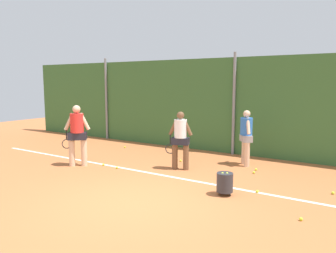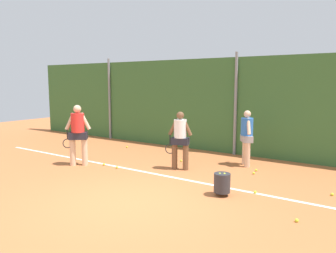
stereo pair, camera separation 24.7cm
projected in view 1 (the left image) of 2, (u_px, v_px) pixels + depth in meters
ground_plane at (175, 181)px, 8.34m from camera, size 31.08×31.08×0.00m
hedge_fence_backdrop at (236, 106)px, 11.42m from camera, size 20.20×0.25×3.29m
fence_post_left at (106, 99)px, 14.40m from camera, size 0.10×0.10×3.46m
fence_post_center at (234, 104)px, 11.26m from camera, size 0.10×0.10×3.46m
court_baseline_paint at (181, 179)px, 8.58m from camera, size 14.76×0.10×0.01m
player_foreground_near at (77, 132)px, 9.77m from camera, size 0.63×0.61×1.80m
player_midcourt at (180, 137)px, 9.37m from camera, size 0.73×0.42×1.65m
player_backcourt_far at (246, 135)px, 9.85m from camera, size 0.50×0.59×1.65m
ball_hopper at (225, 182)px, 7.30m from camera, size 0.36×0.36×0.51m
tennis_ball_1 at (103, 165)px, 9.89m from camera, size 0.07×0.07×0.07m
tennis_ball_2 at (256, 169)px, 9.35m from camera, size 0.07×0.07×0.07m
tennis_ball_3 at (125, 147)px, 12.56m from camera, size 0.07×0.07×0.07m
tennis_ball_5 at (257, 191)px, 7.49m from camera, size 0.07×0.07×0.07m
tennis_ball_6 at (181, 161)px, 10.40m from camera, size 0.07×0.07×0.07m
tennis_ball_7 at (301, 219)px, 5.98m from camera, size 0.07×0.07×0.07m
tennis_ball_8 at (117, 168)px, 9.55m from camera, size 0.07×0.07×0.07m
tennis_ball_10 at (333, 193)px, 7.38m from camera, size 0.07×0.07×0.07m
tennis_ball_11 at (254, 172)px, 9.05m from camera, size 0.07×0.07×0.07m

